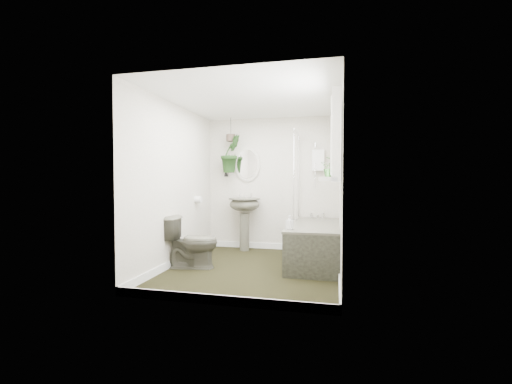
# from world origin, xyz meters

# --- Properties ---
(floor) EXTENTS (2.30, 2.80, 0.02)m
(floor) POSITION_xyz_m (0.00, 0.00, -0.01)
(floor) COLOR black
(floor) RESTS_ON ground
(ceiling) EXTENTS (2.30, 2.80, 0.02)m
(ceiling) POSITION_xyz_m (0.00, 0.00, 2.31)
(ceiling) COLOR white
(ceiling) RESTS_ON ground
(wall_back) EXTENTS (2.30, 0.02, 2.30)m
(wall_back) POSITION_xyz_m (0.00, 1.41, 1.15)
(wall_back) COLOR silver
(wall_back) RESTS_ON ground
(wall_front) EXTENTS (2.30, 0.02, 2.30)m
(wall_front) POSITION_xyz_m (0.00, -1.41, 1.15)
(wall_front) COLOR silver
(wall_front) RESTS_ON ground
(wall_left) EXTENTS (0.02, 2.80, 2.30)m
(wall_left) POSITION_xyz_m (-1.16, 0.00, 1.15)
(wall_left) COLOR silver
(wall_left) RESTS_ON ground
(wall_right) EXTENTS (0.02, 2.80, 2.30)m
(wall_right) POSITION_xyz_m (1.16, 0.00, 1.15)
(wall_right) COLOR silver
(wall_right) RESTS_ON ground
(skirting) EXTENTS (2.30, 2.80, 0.10)m
(skirting) POSITION_xyz_m (0.00, 0.00, 0.05)
(skirting) COLOR white
(skirting) RESTS_ON floor
(bathtub) EXTENTS (0.72, 1.72, 0.58)m
(bathtub) POSITION_xyz_m (0.80, 0.50, 0.29)
(bathtub) COLOR #504F41
(bathtub) RESTS_ON floor
(bath_screen) EXTENTS (0.04, 0.72, 1.40)m
(bath_screen) POSITION_xyz_m (0.47, 0.99, 1.28)
(bath_screen) COLOR silver
(bath_screen) RESTS_ON bathtub
(shower_box) EXTENTS (0.20, 0.10, 0.35)m
(shower_box) POSITION_xyz_m (0.80, 1.34, 1.55)
(shower_box) COLOR white
(shower_box) RESTS_ON wall_back
(oval_mirror) EXTENTS (0.46, 0.03, 0.62)m
(oval_mirror) POSITION_xyz_m (-0.44, 1.37, 1.50)
(oval_mirror) COLOR beige
(oval_mirror) RESTS_ON wall_back
(wall_sconce) EXTENTS (0.04, 0.04, 0.22)m
(wall_sconce) POSITION_xyz_m (-0.84, 1.36, 1.40)
(wall_sconce) COLOR black
(wall_sconce) RESTS_ON wall_back
(toilet_roll_holder) EXTENTS (0.11, 0.11, 0.11)m
(toilet_roll_holder) POSITION_xyz_m (-1.10, 0.70, 0.90)
(toilet_roll_holder) COLOR white
(toilet_roll_holder) RESTS_ON wall_left
(window_recess) EXTENTS (0.08, 1.00, 0.90)m
(window_recess) POSITION_xyz_m (1.09, -0.70, 1.65)
(window_recess) COLOR white
(window_recess) RESTS_ON wall_right
(window_sill) EXTENTS (0.18, 1.00, 0.04)m
(window_sill) POSITION_xyz_m (1.02, -0.70, 1.23)
(window_sill) COLOR white
(window_sill) RESTS_ON wall_right
(window_blinds) EXTENTS (0.01, 0.86, 0.76)m
(window_blinds) POSITION_xyz_m (1.04, -0.70, 1.65)
(window_blinds) COLOR white
(window_blinds) RESTS_ON wall_right
(toilet) EXTENTS (0.76, 0.51, 0.72)m
(toilet) POSITION_xyz_m (-0.85, -0.12, 0.36)
(toilet) COLOR #504F41
(toilet) RESTS_ON floor
(pedestal_sink) EXTENTS (0.64, 0.58, 0.91)m
(pedestal_sink) POSITION_xyz_m (-0.44, 1.16, 0.46)
(pedestal_sink) COLOR #504F41
(pedestal_sink) RESTS_ON floor
(sill_plant) EXTENTS (0.26, 0.25, 0.24)m
(sill_plant) POSITION_xyz_m (1.03, -0.40, 1.37)
(sill_plant) COLOR black
(sill_plant) RESTS_ON window_sill
(hanging_plant) EXTENTS (0.46, 0.47, 0.67)m
(hanging_plant) POSITION_xyz_m (-0.70, 1.22, 1.68)
(hanging_plant) COLOR black
(hanging_plant) RESTS_ON ceiling
(soap_bottle) EXTENTS (0.10, 0.10, 0.18)m
(soap_bottle) POSITION_xyz_m (0.51, -0.12, 0.67)
(soap_bottle) COLOR black
(soap_bottle) RESTS_ON bathtub
(hanging_pot) EXTENTS (0.16, 0.16, 0.12)m
(hanging_pot) POSITION_xyz_m (-0.70, 1.22, 1.95)
(hanging_pot) COLOR #47382E
(hanging_pot) RESTS_ON ceiling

